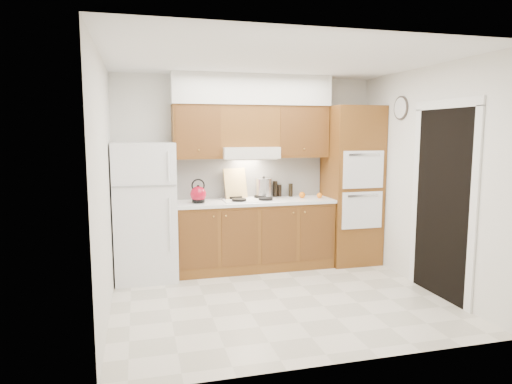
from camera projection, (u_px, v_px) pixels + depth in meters
The scene contains 26 objects.
floor at pixel (279, 299), 5.09m from camera, with size 3.60×3.60×0.00m, color beige.
ceiling at pixel (280, 59), 4.75m from camera, with size 3.60×3.60×0.00m, color white.
wall_back at pixel (247, 172), 6.36m from camera, with size 3.60×0.02×2.60m, color silver.
wall_left at pixel (104, 188), 4.47m from camera, with size 0.02×3.00×2.60m, color silver.
wall_right at pixel (425, 179), 5.37m from camera, with size 0.02×3.00×2.60m, color silver.
fridge at pixel (145, 211), 5.72m from camera, with size 0.75×0.72×1.72m, color white.
base_cabinets at pixel (254, 236), 6.19m from camera, with size 2.11×0.60×0.90m, color brown.
countertop at pixel (254, 202), 6.12m from camera, with size 2.13×0.62×0.04m, color white.
backsplash at pixel (249, 177), 6.36m from camera, with size 2.11×0.03×0.56m, color white.
oven_cabinet at pixel (352, 185), 6.43m from camera, with size 0.70×0.65×2.20m, color brown.
upper_cab_left at pixel (197, 132), 5.95m from camera, with size 0.63×0.33×0.70m, color brown.
upper_cab_right at pixel (300, 132), 6.31m from camera, with size 0.73×0.33×0.70m, color brown.
range_hood at pixel (249, 152), 6.10m from camera, with size 0.75×0.45×0.15m, color silver.
upper_cab_over_hood at pixel (248, 126), 6.11m from camera, with size 0.75×0.33×0.55m, color brown.
soffit at pixel (252, 90), 6.05m from camera, with size 2.13×0.36×0.40m, color silver.
cooktop at pixel (250, 200), 6.12m from camera, with size 0.74×0.50×0.01m, color white.
doorway at pixel (442, 204), 5.06m from camera, with size 0.02×0.90×2.10m, color black.
wall_clock at pixel (401, 108), 5.78m from camera, with size 0.30×0.30×0.02m, color #3F3833.
kettle at pixel (198, 194), 5.86m from camera, with size 0.21×0.21×0.21m, color maroon.
cutting_board at pixel (235, 184), 6.21m from camera, with size 0.33×0.02×0.44m, color tan.
stock_pot at pixel (264, 187), 6.29m from camera, with size 0.23×0.23×0.24m, color #B7B7BB.
condiment_a at pixel (275, 189), 6.43m from camera, with size 0.06×0.06×0.22m, color black.
condiment_b at pixel (291, 190), 6.44m from camera, with size 0.06×0.06×0.19m, color black.
condiment_c at pixel (280, 191), 6.46m from camera, with size 0.06×0.06×0.17m, color black.
orange_near at pixel (320, 195), 6.29m from camera, with size 0.08×0.08×0.08m, color #FF630D.
orange_far at pixel (302, 195), 6.30m from camera, with size 0.08×0.08×0.08m, color orange.
Camera 1 is at (-1.47, -4.67, 1.85)m, focal length 32.00 mm.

